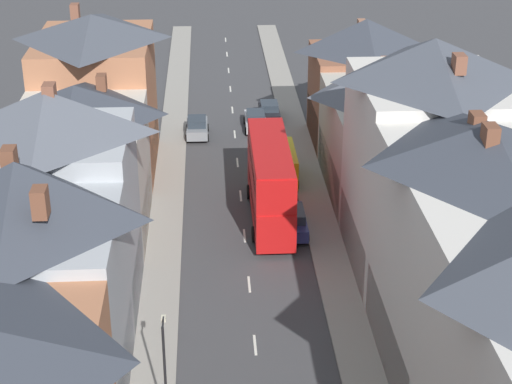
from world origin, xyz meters
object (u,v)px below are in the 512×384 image
object	(u,v)px
double_decker_bus_lead	(270,181)
car_parked_right_a	(255,120)
car_near_silver	(269,111)
car_parked_left_a	(197,127)
car_near_blue	(292,220)
street_lamp	(165,369)
delivery_van	(282,163)

from	to	relation	value
double_decker_bus_lead	car_parked_right_a	world-z (taller)	double_decker_bus_lead
car_near_silver	car_parked_left_a	size ratio (longest dim) A/B	1.00
car_near_blue	car_parked_left_a	size ratio (longest dim) A/B	1.15
car_parked_left_a	car_near_blue	bearing A→B (deg)	-70.30
car_parked_right_a	car_near_blue	bearing A→B (deg)	-86.05
car_near_silver	street_lamp	distance (m)	39.97
double_decker_bus_lead	car_parked_left_a	world-z (taller)	double_decker_bus_lead
double_decker_bus_lead	car_parked_left_a	distance (m)	16.28
double_decker_bus_lead	car_parked_right_a	bearing A→B (deg)	89.97
car_parked_left_a	car_parked_right_a	world-z (taller)	car_parked_left_a
car_near_silver	delivery_van	size ratio (longest dim) A/B	0.74
car_parked_left_a	street_lamp	distance (m)	35.82
car_near_blue	delivery_van	distance (m)	8.21
delivery_van	car_near_silver	bearing A→B (deg)	90.00
car_near_blue	car_near_silver	distance (m)	20.80
delivery_van	car_parked_left_a	bearing A→B (deg)	124.22
street_lamp	delivery_van	bearing A→B (deg)	74.56
double_decker_bus_lead	car_near_silver	distance (m)	19.03
double_decker_bus_lead	car_near_silver	world-z (taller)	double_decker_bus_lead
car_near_blue	street_lamp	world-z (taller)	street_lamp
double_decker_bus_lead	street_lamp	distance (m)	21.21
car_near_silver	street_lamp	world-z (taller)	street_lamp
double_decker_bus_lead	delivery_van	bearing A→B (deg)	78.23
delivery_van	street_lamp	bearing A→B (deg)	-105.44
double_decker_bus_lead	delivery_van	size ratio (longest dim) A/B	2.08
car_parked_left_a	delivery_van	size ratio (longest dim) A/B	0.74
car_near_silver	car_parked_right_a	xyz separation A→B (m)	(-1.30, -2.00, -0.04)
double_decker_bus_lead	car_near_blue	size ratio (longest dim) A/B	2.43
delivery_van	street_lamp	xyz separation A→B (m)	(-7.35, -26.61, 1.90)
car_near_blue	street_lamp	distance (m)	19.97
double_decker_bus_lead	car_near_blue	world-z (taller)	double_decker_bus_lead
car_near_silver	car_parked_left_a	world-z (taller)	car_near_silver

